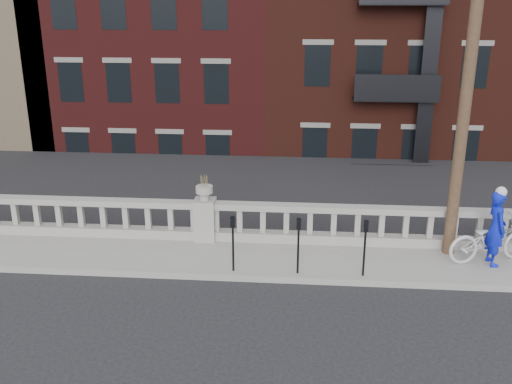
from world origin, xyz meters
TOP-DOWN VIEW (x-y plane):
  - ground at (0.00, 0.00)m, footprint 120.00×120.00m
  - sidewalk at (0.00, 3.00)m, footprint 32.00×2.20m
  - balustrade at (0.00, 3.95)m, footprint 28.00×0.34m
  - planter_pedestal at (0.00, 3.95)m, footprint 0.55×0.55m
  - lower_level at (0.56, 23.04)m, footprint 80.00×44.00m
  - utility_pole at (6.20, 3.60)m, footprint 1.60×0.28m
  - parking_meter_c at (0.96, 2.15)m, footprint 0.10×0.09m
  - parking_meter_d at (2.46, 2.15)m, footprint 0.10×0.09m
  - parking_meter_e at (3.96, 2.15)m, footprint 0.10×0.09m
  - bicycle at (7.07, 3.19)m, footprint 2.29×1.33m
  - cyclist at (7.09, 3.04)m, footprint 0.51×0.71m

SIDE VIEW (x-z plane):
  - ground at x=0.00m, z-range 0.00..0.00m
  - sidewalk at x=0.00m, z-range 0.00..0.15m
  - balustrade at x=0.00m, z-range 0.13..1.16m
  - bicycle at x=7.07m, z-range 0.15..1.29m
  - planter_pedestal at x=0.00m, z-range -0.05..1.71m
  - parking_meter_c at x=0.96m, z-range 0.32..1.68m
  - parking_meter_d at x=2.46m, z-range 0.32..1.68m
  - parking_meter_e at x=3.96m, z-range 0.32..1.68m
  - cyclist at x=7.09m, z-range 0.15..1.99m
  - lower_level at x=0.56m, z-range -7.77..13.03m
  - utility_pole at x=6.20m, z-range 0.24..10.24m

